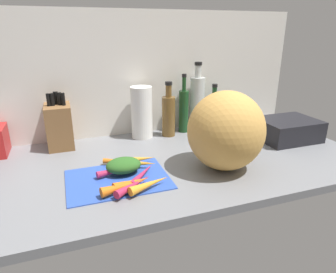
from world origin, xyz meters
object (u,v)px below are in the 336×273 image
Objects in this scene: carrot_7 at (142,174)px; knife_block at (59,125)px; paper_towel_roll at (142,113)px; bottle_3 at (213,112)px; carrot_2 at (122,162)px; winter_squash at (226,131)px; carrot_3 at (140,159)px; bottle_2 at (197,102)px; carrot_8 at (134,185)px; carrot_0 at (118,170)px; bottle_1 at (184,110)px; cutting_board at (118,179)px; dish_rack at (287,129)px; carrot_4 at (139,163)px; carrot_6 at (124,186)px; carrot_5 at (132,183)px; carrot_1 at (150,184)px; bottle_0 at (169,115)px.

knife_block is at bearing 121.17° from carrot_7.
bottle_3 is at bearing -0.02° from paper_towel_roll.
winter_squash is (37.42, -14.36, 13.21)cm from carrot_2.
bottle_2 is (39.71, 32.81, 12.59)cm from carrot_3.
carrot_3 is at bearing 69.67° from carrot_8.
winter_squash is (40.25, -7.30, 13.05)cm from carrot_0.
carrot_8 is 65.13cm from bottle_1.
cutting_board is 86.99cm from dish_rack.
carrot_4 is 35.21cm from winter_squash.
carrot_6 is 0.51× the size of bottle_1.
carrot_3 is at bearing 71.46° from carrot_4.
carrot_4 is 49.77cm from bottle_1.
cutting_board is at bearing 111.65° from carrot_5.
winter_squash is at bearing 7.05° from carrot_5.
carrot_3 is (7.37, -0.74, 0.37)cm from carrot_2.
carrot_2 is 0.59× the size of bottle_3.
carrot_8 is at bearing -66.73° from knife_block.
carrot_1 is 0.99× the size of carrot_8.
carrot_2 is 0.52× the size of bottle_0.
carrot_7 reaches higher than carrot_2.
carrot_8 reaches higher than cutting_board.
bottle_0 reaches higher than carrot_7.
bottle_0 reaches higher than carrot_6.
cutting_board is 1.43× the size of knife_block.
bottle_3 is at bearing 28.15° from carrot_2.
carrot_4 is 61.33cm from bottle_3.
carrot_7 is 56.83cm from bottle_1.
dish_rack is (76.25, 7.96, 2.66)cm from carrot_4.
carrot_7 is at bearing -69.86° from carrot_2.
carrot_1 is at bearing -122.68° from bottle_1.
carrot_3 is 33.67cm from paper_towel_roll.
paper_towel_roll is at bearing -176.02° from bottle_2.
carrot_8 is at bearing 164.69° from carrot_1.
carrot_2 is 63.90cm from bottle_3.
carrot_4 is 0.82× the size of carrot_6.
bottle_0 reaches higher than carrot_3.
winter_squash is 1.00× the size of bottle_1.
carrot_2 is (2.83, 7.06, -0.15)cm from carrot_0.
carrot_8 is at bearing -77.34° from carrot_0.
bottle_3 is at bearing 41.07° from carrot_5.
winter_squash is at bearing -101.75° from bottle_2.
carrot_1 is 72.67cm from bottle_3.
winter_squash is (31.45, -9.46, 12.71)cm from carrot_4.
carrot_8 reaches higher than carrot_7.
winter_squash is (32.14, 7.31, 12.74)cm from carrot_1.
bottle_1 is 0.85× the size of bottle_2.
cutting_board is 43.68cm from winter_squash.
carrot_0 reaches higher than cutting_board.
winter_squash is 48.32cm from bottle_3.
bottle_1 is at bearing 176.24° from bottle_3.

